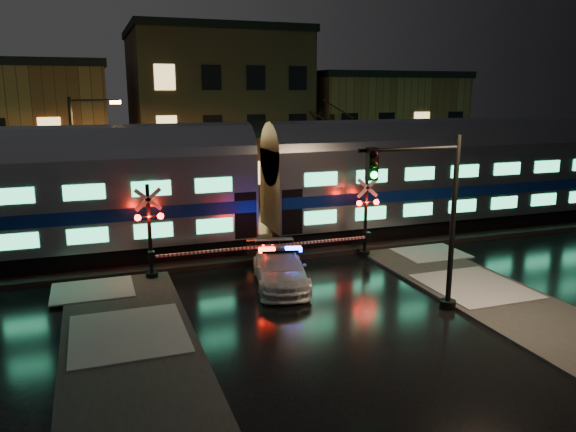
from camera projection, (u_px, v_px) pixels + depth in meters
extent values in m
plane|color=black|center=(291.00, 284.00, 22.44)|extent=(120.00, 120.00, 0.00)
cube|color=black|center=(256.00, 249.00, 27.01)|extent=(90.00, 4.20, 0.24)
cube|color=#2D2D2D|center=(137.00, 381.00, 14.79)|extent=(4.00, 20.00, 0.12)
cube|color=#2D2D2D|center=(531.00, 317.00, 19.02)|extent=(4.00, 20.00, 0.12)
cube|color=brown|center=(216.00, 115.00, 42.54)|extent=(12.00, 11.00, 11.50)
cube|color=brown|center=(371.00, 132.00, 46.64)|extent=(12.00, 10.00, 8.50)
cube|color=black|center=(484.00, 218.00, 31.20)|extent=(24.00, 2.40, 0.80)
cube|color=#B7BAC1|center=(487.00, 177.00, 30.70)|extent=(25.00, 3.05, 3.80)
cube|color=navy|center=(486.00, 184.00, 30.79)|extent=(24.75, 3.09, 0.55)
cube|color=#3CE598|center=(505.00, 203.00, 29.52)|extent=(21.00, 0.05, 0.62)
cube|color=#3CE598|center=(508.00, 169.00, 29.13)|extent=(21.00, 0.05, 0.62)
cylinder|color=#B7BAC1|center=(489.00, 146.00, 30.33)|extent=(25.00, 3.05, 3.05)
imported|color=silver|center=(280.00, 269.00, 22.11)|extent=(2.92, 5.11, 1.40)
cube|color=black|center=(280.00, 251.00, 21.94)|extent=(1.50, 0.67, 0.09)
cube|color=#FF0C05|center=(267.00, 250.00, 21.87)|extent=(0.69, 0.45, 0.16)
cube|color=#1426FF|center=(293.00, 249.00, 22.00)|extent=(0.69, 0.45, 0.16)
cylinder|color=black|center=(364.00, 254.00, 26.08)|extent=(0.48, 0.48, 0.29)
cylinder|color=black|center=(366.00, 216.00, 25.69)|extent=(0.15, 0.15, 3.85)
sphere|color=#FF0C05|center=(359.00, 203.00, 25.24)|extent=(0.25, 0.25, 0.25)
sphere|color=#FF0C05|center=(376.00, 202.00, 25.52)|extent=(0.25, 0.25, 0.25)
cube|color=white|center=(319.00, 242.00, 24.88)|extent=(4.81, 0.10, 0.10)
cube|color=black|center=(367.00, 237.00, 25.66)|extent=(0.25, 0.30, 0.45)
cylinder|color=black|center=(152.00, 276.00, 22.92)|extent=(0.49, 0.49, 0.30)
cylinder|color=black|center=(150.00, 233.00, 22.53)|extent=(0.16, 0.16, 3.94)
sphere|color=#FF0C05|center=(138.00, 218.00, 22.07)|extent=(0.26, 0.26, 0.26)
sphere|color=#FF0C05|center=(161.00, 216.00, 22.35)|extent=(0.26, 0.26, 0.26)
cube|color=white|center=(212.00, 251.00, 23.30)|extent=(4.93, 0.10, 0.10)
cube|color=black|center=(152.00, 257.00, 22.50)|extent=(0.25, 0.30, 0.45)
cylinder|color=black|center=(448.00, 304.00, 19.86)|extent=(0.57, 0.57, 0.31)
cylinder|color=black|center=(453.00, 225.00, 19.22)|extent=(0.18, 0.18, 6.12)
cylinder|color=black|center=(410.00, 149.00, 18.05)|extent=(3.67, 0.12, 0.12)
cube|color=black|center=(372.00, 164.00, 17.53)|extent=(0.33, 0.29, 1.02)
sphere|color=#0CFF3F|center=(374.00, 175.00, 17.46)|extent=(0.22, 0.22, 0.22)
cylinder|color=black|center=(75.00, 173.00, 27.33)|extent=(0.18, 0.18, 7.28)
cylinder|color=black|center=(94.00, 100.00, 26.94)|extent=(2.18, 0.11, 0.11)
cube|color=orange|center=(115.00, 102.00, 27.28)|extent=(0.50, 0.25, 0.16)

